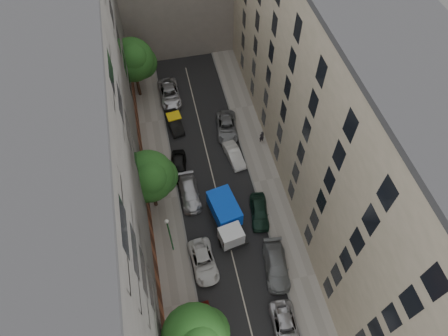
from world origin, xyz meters
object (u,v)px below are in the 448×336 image
object	(u,v)px
car_right_3	(234,155)
pedestrian	(262,137)
car_right_0	(286,328)
tree_far	(133,61)
tree_mid	(150,178)
lamp_post	(169,232)
car_left_2	(204,262)
car_right_1	(276,266)
car_left_5	(175,122)
car_left_6	(170,94)
car_left_3	(190,193)
tarp_truck	(226,217)
car_left_1	(207,326)
car_right_4	(227,127)
car_left_4	(179,166)
car_right_2	(259,212)

from	to	relation	value
car_right_3	pedestrian	distance (m)	3.99
car_right_0	tree_far	xyz separation A→B (m)	(-9.10, 30.84, 4.75)
tree_mid	lamp_post	size ratio (longest dim) A/B	1.32
car_left_2	car_right_1	bearing A→B (deg)	-19.60
car_left_2	pedestrian	size ratio (longest dim) A/B	2.90
car_left_5	pedestrian	distance (m)	10.36
car_left_6	tree_mid	size ratio (longest dim) A/B	0.70
car_left_3	car_left_5	world-z (taller)	car_left_3
tarp_truck	tree_mid	xyz separation A→B (m)	(-6.44, 3.53, 3.65)
tree_mid	car_right_1	bearing A→B (deg)	-42.59
tarp_truck	car_left_6	bearing A→B (deg)	88.87
car_left_2	car_left_1	bearing A→B (deg)	-101.49
tarp_truck	car_right_4	size ratio (longest dim) A/B	1.22
car_left_1	car_left_5	xyz separation A→B (m)	(0.71, 23.25, 0.02)
car_left_1	car_left_2	size ratio (longest dim) A/B	0.84
car_left_1	tarp_truck	bearing A→B (deg)	63.30
tarp_truck	car_left_4	xyz separation A→B (m)	(-3.56, 7.52, -0.74)
tree_far	car_left_5	bearing A→B (deg)	-60.32
car_left_3	pedestrian	distance (m)	10.72
tarp_truck	car_left_3	xyz separation A→B (m)	(-2.97, 3.92, -0.77)
car_left_5	car_right_0	size ratio (longest dim) A/B	0.88
car_left_6	tree_far	size ratio (longest dim) A/B	0.67
car_left_5	car_right_3	bearing A→B (deg)	-55.13
car_right_4	pedestrian	xyz separation A→B (m)	(3.49, -2.51, 0.27)
car_left_3	car_left_4	world-z (taller)	car_left_4
car_right_3	car_left_2	bearing A→B (deg)	-125.25
car_left_1	car_left_3	distance (m)	13.22
car_right_3	car_right_4	bearing A→B (deg)	79.43
car_left_5	car_left_2	bearing A→B (deg)	-97.16
tree_mid	pedestrian	size ratio (longest dim) A/B	4.72
car_right_0	tree_far	world-z (taller)	tree_far
tarp_truck	car_right_4	bearing A→B (deg)	66.90
car_left_3	car_right_2	bearing A→B (deg)	-29.88
tarp_truck	pedestrian	distance (m)	11.30
tarp_truck	car_left_4	distance (m)	8.35
car_left_6	tree_far	world-z (taller)	tree_far
car_right_3	car_left_3	bearing A→B (deg)	-154.93
car_left_6	car_left_2	bearing A→B (deg)	-90.55
car_left_2	tree_mid	bearing A→B (deg)	112.37
tarp_truck	tree_mid	distance (m)	8.20
car_left_6	car_right_0	size ratio (longest dim) A/B	1.16
car_left_6	car_right_3	distance (m)	12.34
car_left_3	car_left_6	world-z (taller)	car_left_6
car_left_5	car_right_1	world-z (taller)	car_right_1
car_left_5	pedestrian	bearing A→B (deg)	-33.59
car_right_1	car_right_3	size ratio (longest dim) A/B	1.28
car_right_2	tree_mid	size ratio (longest dim) A/B	0.56
tree_far	pedestrian	bearing A→B (deg)	-39.69
car_left_5	car_right_4	world-z (taller)	car_right_4
tree_mid	car_left_3	bearing A→B (deg)	6.33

